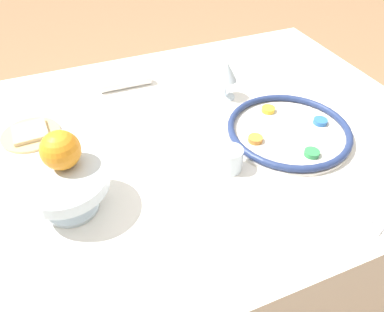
# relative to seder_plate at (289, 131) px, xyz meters

# --- Properties ---
(ground_plane) EXTENTS (8.00, 8.00, 0.00)m
(ground_plane) POSITION_rel_seder_plate_xyz_m (0.29, -0.11, -0.74)
(ground_plane) COLOR #99704C
(dining_table) EXTENTS (1.51, 1.09, 0.72)m
(dining_table) POSITION_rel_seder_plate_xyz_m (0.29, -0.11, -0.38)
(dining_table) COLOR white
(dining_table) RESTS_ON ground_plane
(seder_plate) EXTENTS (0.36, 0.36, 0.03)m
(seder_plate) POSITION_rel_seder_plate_xyz_m (0.00, 0.00, 0.00)
(seder_plate) COLOR silver
(seder_plate) RESTS_ON dining_table
(wine_glass) EXTENTS (0.07, 0.07, 0.13)m
(wine_glass) POSITION_rel_seder_plate_xyz_m (0.08, -0.25, 0.08)
(wine_glass) COLOR silver
(wine_glass) RESTS_ON dining_table
(fruit_stand) EXTENTS (0.19, 0.19, 0.10)m
(fruit_stand) POSITION_rel_seder_plate_xyz_m (0.63, 0.05, 0.06)
(fruit_stand) COLOR silver
(fruit_stand) RESTS_ON dining_table
(orange_fruit) EXTENTS (0.09, 0.09, 0.09)m
(orange_fruit) POSITION_rel_seder_plate_xyz_m (0.62, 0.01, 0.13)
(orange_fruit) COLOR orange
(orange_fruit) RESTS_ON fruit_stand
(bread_plate) EXTENTS (0.17, 0.17, 0.02)m
(bread_plate) POSITION_rel_seder_plate_xyz_m (0.70, -0.28, -0.01)
(bread_plate) COLOR tan
(bread_plate) RESTS_ON dining_table
(napkin_roll) EXTENTS (0.18, 0.04, 0.04)m
(napkin_roll) POSITION_rel_seder_plate_xyz_m (0.37, -0.44, 0.01)
(napkin_roll) COLOR white
(napkin_roll) RESTS_ON dining_table
(cup_near) EXTENTS (0.06, 0.06, 0.07)m
(cup_near) POSITION_rel_seder_plate_xyz_m (0.23, 0.07, 0.02)
(cup_near) COLOR silver
(cup_near) RESTS_ON dining_table
(fork_left) EXTENTS (0.09, 0.19, 0.01)m
(fork_left) POSITION_rel_seder_plate_xyz_m (0.02, 0.30, -0.01)
(fork_left) COLOR silver
(fork_left) RESTS_ON dining_table
(fork_right) EXTENTS (0.10, 0.19, 0.01)m
(fork_right) POSITION_rel_seder_plate_xyz_m (0.05, 0.30, -0.01)
(fork_right) COLOR silver
(fork_right) RESTS_ON dining_table
(spoon) EXTENTS (0.17, 0.08, 0.01)m
(spoon) POSITION_rel_seder_plate_xyz_m (0.38, -0.48, -0.01)
(spoon) COLOR silver
(spoon) RESTS_ON dining_table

